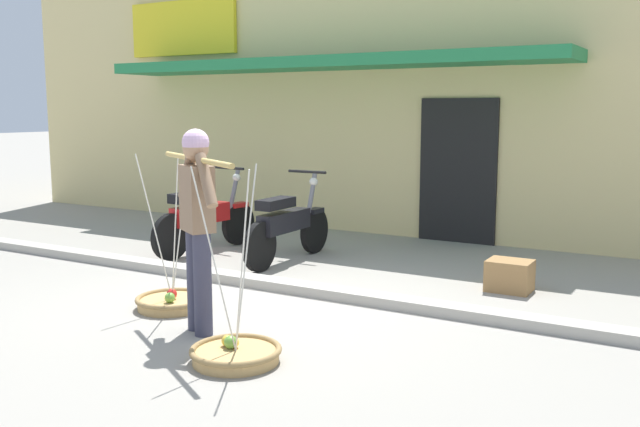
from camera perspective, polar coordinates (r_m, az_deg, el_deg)
ground_plane at (r=6.74m, az=-6.00°, el=-7.53°), size 90.00×90.00×0.00m
sidewalk_curb at (r=7.29m, az=-2.74°, el=-5.87°), size 20.00×0.24×0.10m
fruit_vendor at (r=5.84m, az=-9.89°, el=-0.28°), size 1.39×0.88×1.70m
fruit_basket_left_side at (r=5.33m, az=-6.85°, el=-11.12°), size 0.68×0.68×1.45m
fruit_basket_right_side at (r=6.78m, az=-11.87°, el=-6.93°), size 0.68×0.68×1.45m
motorcycle_nearest_shop at (r=9.23m, az=-9.37°, el=-0.36°), size 0.54×1.82×1.09m
motorcycle_second_in_row at (r=8.54m, az=-2.68°, el=-0.97°), size 0.54×1.82×1.09m
storefront_building at (r=12.97m, az=6.69°, el=9.52°), size 13.00×6.00×4.20m
wooden_crate at (r=7.50m, az=15.10°, el=-4.88°), size 0.44×0.36×0.32m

